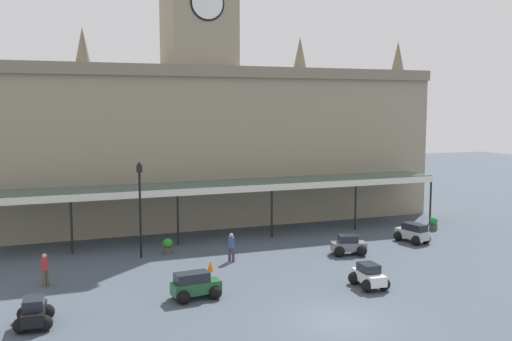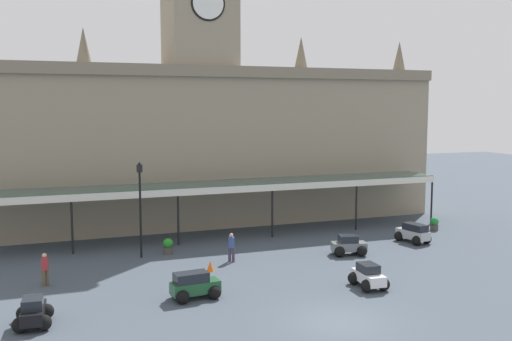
% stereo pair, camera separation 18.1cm
% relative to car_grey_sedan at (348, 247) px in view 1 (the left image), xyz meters
% --- Properties ---
extents(ground_plane, '(140.00, 140.00, 0.00)m').
position_rel_car_grey_sedan_xyz_m(ground_plane, '(-5.76, -9.48, -0.50)').
color(ground_plane, '#3E4852').
extents(station_building, '(36.82, 5.92, 19.66)m').
position_rel_car_grey_sedan_xyz_m(station_building, '(-5.76, 12.49, 6.13)').
color(station_building, gray).
rests_on(station_building, ground).
extents(entrance_canopy, '(32.67, 3.26, 3.72)m').
position_rel_car_grey_sedan_xyz_m(entrance_canopy, '(-5.76, 7.31, 3.07)').
color(entrance_canopy, '#38564C').
rests_on(entrance_canopy, ground).
extents(car_grey_sedan, '(2.21, 1.83, 1.19)m').
position_rel_car_grey_sedan_xyz_m(car_grey_sedan, '(0.00, 0.00, 0.00)').
color(car_grey_sedan, slate).
rests_on(car_grey_sedan, ground).
extents(car_black_sedan, '(1.63, 2.12, 1.19)m').
position_rel_car_grey_sedan_xyz_m(car_black_sedan, '(-17.68, -5.52, 0.00)').
color(car_black_sedan, black).
rests_on(car_black_sedan, ground).
extents(car_white_sedan, '(1.58, 2.09, 1.19)m').
position_rel_car_grey_sedan_xyz_m(car_white_sedan, '(-2.24, -5.92, 0.00)').
color(car_white_sedan, silver).
rests_on(car_white_sedan, ground).
extents(car_green_estate, '(2.32, 1.67, 1.27)m').
position_rel_car_grey_sedan_xyz_m(car_green_estate, '(-10.69, -4.56, 0.06)').
color(car_green_estate, '#1E512D').
rests_on(car_green_estate, ground).
extents(car_silver_estate, '(1.83, 2.38, 1.27)m').
position_rel_car_grey_sedan_xyz_m(car_silver_estate, '(5.55, 1.36, 0.06)').
color(car_silver_estate, '#B2B5BA').
rests_on(car_silver_estate, ground).
extents(pedestrian_beside_cars, '(0.36, 0.34, 1.67)m').
position_rel_car_grey_sedan_xyz_m(pedestrian_beside_cars, '(-7.08, 0.99, 0.41)').
color(pedestrian_beside_cars, '#3F384C').
rests_on(pedestrian_beside_cars, ground).
extents(pedestrian_near_entrance, '(0.36, 0.34, 1.67)m').
position_rel_car_grey_sedan_xyz_m(pedestrian_near_entrance, '(-17.16, -0.12, 0.41)').
color(pedestrian_near_entrance, brown).
rests_on(pedestrian_near_entrance, ground).
extents(victorian_lamppost, '(0.30, 0.30, 5.65)m').
position_rel_car_grey_sedan_xyz_m(victorian_lamppost, '(-11.78, 3.74, 2.95)').
color(victorian_lamppost, black).
rests_on(victorian_lamppost, ground).
extents(traffic_cone, '(0.40, 0.40, 0.57)m').
position_rel_car_grey_sedan_xyz_m(traffic_cone, '(-8.75, -0.46, -0.22)').
color(traffic_cone, orange).
rests_on(traffic_cone, ground).
extents(planter_near_kerb, '(0.60, 0.60, 0.96)m').
position_rel_car_grey_sedan_xyz_m(planter_near_kerb, '(-10.13, 4.02, -0.01)').
color(planter_near_kerb, '#47423D').
rests_on(planter_near_kerb, ground).
extents(planter_forecourt_centre, '(0.60, 0.60, 0.96)m').
position_rel_car_grey_sedan_xyz_m(planter_forecourt_centre, '(9.24, 3.99, -0.01)').
color(planter_forecourt_centre, '#47423D').
rests_on(planter_forecourt_centre, ground).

